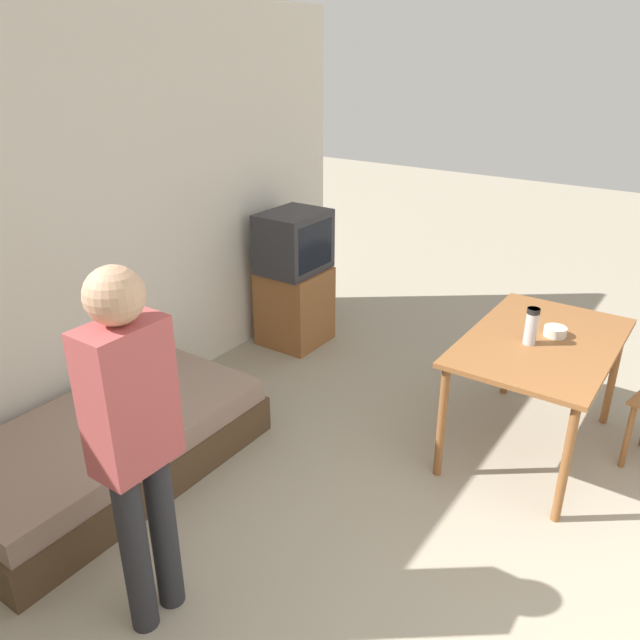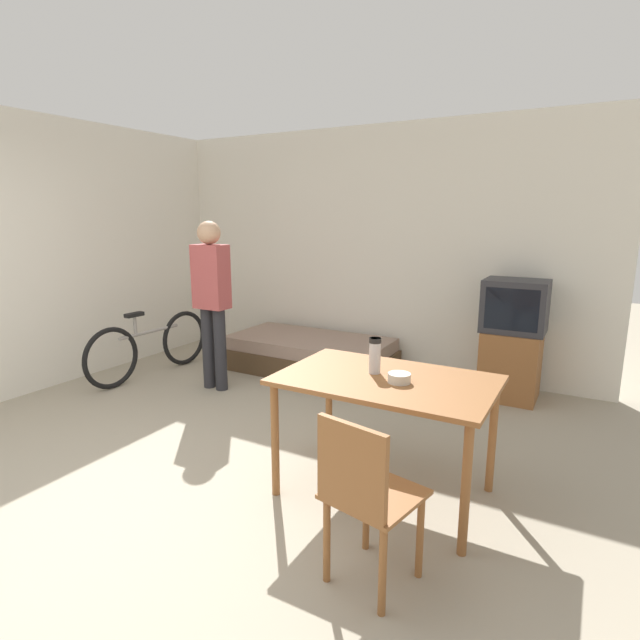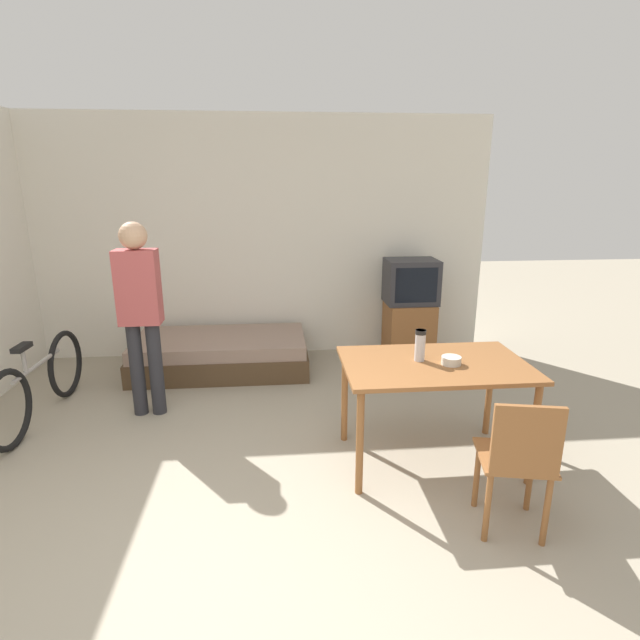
{
  "view_description": "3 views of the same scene",
  "coord_description": "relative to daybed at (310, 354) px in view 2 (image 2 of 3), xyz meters",
  "views": [
    {
      "loc": [
        -2.08,
        0.33,
        2.4
      ],
      "look_at": [
        0.43,
        2.06,
        1.04
      ],
      "focal_mm": 35.0,
      "sensor_mm": 36.0,
      "label": 1
    },
    {
      "loc": [
        2.52,
        -1.58,
        1.75
      ],
      "look_at": [
        0.56,
        1.9,
        0.9
      ],
      "focal_mm": 28.0,
      "sensor_mm": 36.0,
      "label": 2
    },
    {
      "loc": [
        0.34,
        -2.05,
        2.02
      ],
      "look_at": [
        0.71,
        1.94,
        0.88
      ],
      "focal_mm": 28.0,
      "sensor_mm": 36.0,
      "label": 3
    }
  ],
  "objects": [
    {
      "name": "ground_plane",
      "position": [
        0.25,
        -3.11,
        -0.19
      ],
      "size": [
        20.0,
        20.0,
        0.0
      ],
      "primitive_type": "plane",
      "color": "#9E937F"
    },
    {
      "name": "wall_back",
      "position": [
        0.25,
        0.58,
        1.16
      ],
      "size": [
        5.61,
        0.06,
        2.7
      ],
      "color": "silver",
      "rests_on": "ground_plane"
    },
    {
      "name": "wall_left",
      "position": [
        -2.08,
        -1.28,
        1.16
      ],
      "size": [
        0.06,
        4.67,
        2.7
      ],
      "color": "silver",
      "rests_on": "ground_plane"
    },
    {
      "name": "daybed",
      "position": [
        0.0,
        0.0,
        0.0
      ],
      "size": [
        1.85,
        0.95,
        0.38
      ],
      "color": "#4C3823",
      "rests_on": "ground_plane"
    },
    {
      "name": "tv",
      "position": [
        2.12,
        0.2,
        0.38
      ],
      "size": [
        0.57,
        0.5,
        1.15
      ],
      "color": "brown",
      "rests_on": "ground_plane"
    },
    {
      "name": "dining_table",
      "position": [
        1.7,
        -1.97,
        0.49
      ],
      "size": [
        1.29,
        0.83,
        0.77
      ],
      "color": "brown",
      "rests_on": "ground_plane"
    },
    {
      "name": "wooden_chair",
      "position": [
        1.94,
        -2.79,
        0.31
      ],
      "size": [
        0.47,
        0.47,
        0.87
      ],
      "color": "brown",
      "rests_on": "ground_plane"
    },
    {
      "name": "bicycle",
      "position": [
        -1.43,
        -1.01,
        0.14
      ],
      "size": [
        0.13,
        1.62,
        0.73
      ],
      "color": "black",
      "rests_on": "ground_plane"
    },
    {
      "name": "person_standing",
      "position": [
        -0.54,
        -0.99,
        0.8
      ],
      "size": [
        0.34,
        0.23,
        1.68
      ],
      "color": "#28282D",
      "rests_on": "ground_plane"
    },
    {
      "name": "thermos_flask",
      "position": [
        1.61,
        -1.92,
        0.71
      ],
      "size": [
        0.08,
        0.08,
        0.23
      ],
      "color": "#B7B7BC",
      "rests_on": "dining_table"
    },
    {
      "name": "mate_bowl",
      "position": [
        1.8,
        -2.01,
        0.61
      ],
      "size": [
        0.14,
        0.14,
        0.06
      ],
      "color": "beige",
      "rests_on": "dining_table"
    }
  ]
}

